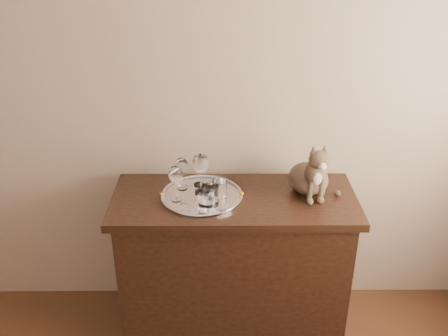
{
  "coord_description": "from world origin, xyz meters",
  "views": [
    {
      "loc": [
        0.54,
        -0.17,
        2.08
      ],
      "look_at": [
        0.55,
        1.95,
        1.01
      ],
      "focal_mm": 40.0,
      "sensor_mm": 36.0,
      "label": 1
    }
  ],
  "objects_px": {
    "tray": "(202,196)",
    "wine_glass_a": "(182,173)",
    "wine_glass_b": "(199,170)",
    "wine_glass_c": "(176,183)",
    "cat": "(310,165)",
    "tumbler_c": "(219,189)",
    "wine_glass_d": "(201,174)",
    "tumbler_b": "(206,201)",
    "sideboard": "(234,267)",
    "tumbler_a": "(210,196)"
  },
  "relations": [
    {
      "from": "tumbler_c",
      "to": "cat",
      "type": "xyz_separation_m",
      "value": [
        0.44,
        0.06,
        0.1
      ]
    },
    {
      "from": "wine_glass_a",
      "to": "cat",
      "type": "distance_m",
      "value": 0.63
    },
    {
      "from": "wine_glass_b",
      "to": "sideboard",
      "type": "bearing_deg",
      "value": -32.74
    },
    {
      "from": "tumbler_c",
      "to": "tray",
      "type": "bearing_deg",
      "value": 174.99
    },
    {
      "from": "wine_glass_c",
      "to": "sideboard",
      "type": "bearing_deg",
      "value": 6.13
    },
    {
      "from": "wine_glass_a",
      "to": "wine_glass_c",
      "type": "bearing_deg",
      "value": -100.62
    },
    {
      "from": "sideboard",
      "to": "cat",
      "type": "distance_m",
      "value": 0.68
    },
    {
      "from": "wine_glass_c",
      "to": "tumbler_b",
      "type": "xyz_separation_m",
      "value": [
        0.14,
        -0.09,
        -0.05
      ]
    },
    {
      "from": "tumbler_b",
      "to": "wine_glass_a",
      "type": "bearing_deg",
      "value": 121.86
    },
    {
      "from": "sideboard",
      "to": "cat",
      "type": "bearing_deg",
      "value": 8.6
    },
    {
      "from": "tumbler_b",
      "to": "tumbler_c",
      "type": "distance_m",
      "value": 0.13
    },
    {
      "from": "tumbler_c",
      "to": "wine_glass_d",
      "type": "bearing_deg",
      "value": 155.83
    },
    {
      "from": "tumbler_c",
      "to": "cat",
      "type": "bearing_deg",
      "value": 7.88
    },
    {
      "from": "tray",
      "to": "wine_glass_a",
      "type": "height_order",
      "value": "wine_glass_a"
    },
    {
      "from": "sideboard",
      "to": "tumbler_b",
      "type": "distance_m",
      "value": 0.51
    },
    {
      "from": "tumbler_b",
      "to": "tumbler_c",
      "type": "xyz_separation_m",
      "value": [
        0.06,
        0.11,
        -0.0
      ]
    },
    {
      "from": "sideboard",
      "to": "wine_glass_c",
      "type": "distance_m",
      "value": 0.59
    },
    {
      "from": "wine_glass_d",
      "to": "tumbler_c",
      "type": "xyz_separation_m",
      "value": [
        0.09,
        -0.04,
        -0.06
      ]
    },
    {
      "from": "wine_glass_b",
      "to": "wine_glass_d",
      "type": "bearing_deg",
      "value": -79.26
    },
    {
      "from": "tray",
      "to": "tumbler_b",
      "type": "bearing_deg",
      "value": -78.72
    },
    {
      "from": "wine_glass_b",
      "to": "tumbler_c",
      "type": "bearing_deg",
      "value": -49.12
    },
    {
      "from": "wine_glass_d",
      "to": "tumbler_c",
      "type": "relative_size",
      "value": 2.56
    },
    {
      "from": "tray",
      "to": "wine_glass_a",
      "type": "relative_size",
      "value": 2.38
    },
    {
      "from": "wine_glass_c",
      "to": "cat",
      "type": "distance_m",
      "value": 0.65
    },
    {
      "from": "wine_glass_a",
      "to": "tumbler_b",
      "type": "xyz_separation_m",
      "value": [
        0.12,
        -0.2,
        -0.04
      ]
    },
    {
      "from": "wine_glass_d",
      "to": "cat",
      "type": "bearing_deg",
      "value": 2.32
    },
    {
      "from": "sideboard",
      "to": "wine_glass_b",
      "type": "height_order",
      "value": "wine_glass_b"
    },
    {
      "from": "wine_glass_a",
      "to": "tray",
      "type": "bearing_deg",
      "value": -38.48
    },
    {
      "from": "wine_glass_a",
      "to": "tumbler_a",
      "type": "height_order",
      "value": "wine_glass_a"
    },
    {
      "from": "sideboard",
      "to": "cat",
      "type": "height_order",
      "value": "cat"
    },
    {
      "from": "wine_glass_b",
      "to": "tumbler_b",
      "type": "relative_size",
      "value": 1.96
    },
    {
      "from": "sideboard",
      "to": "tumbler_b",
      "type": "relative_size",
      "value": 13.89
    },
    {
      "from": "wine_glass_a",
      "to": "wine_glass_d",
      "type": "distance_m",
      "value": 0.11
    },
    {
      "from": "wine_glass_b",
      "to": "tray",
      "type": "bearing_deg",
      "value": -81.1
    },
    {
      "from": "wine_glass_d",
      "to": "cat",
      "type": "distance_m",
      "value": 0.53
    },
    {
      "from": "wine_glass_a",
      "to": "wine_glass_d",
      "type": "xyz_separation_m",
      "value": [
        0.1,
        -0.05,
        0.02
      ]
    },
    {
      "from": "sideboard",
      "to": "wine_glass_c",
      "type": "relative_size",
      "value": 6.72
    },
    {
      "from": "tray",
      "to": "wine_glass_c",
      "type": "relative_size",
      "value": 2.24
    },
    {
      "from": "sideboard",
      "to": "wine_glass_c",
      "type": "height_order",
      "value": "wine_glass_c"
    },
    {
      "from": "tumbler_a",
      "to": "tumbler_c",
      "type": "bearing_deg",
      "value": 59.42
    },
    {
      "from": "sideboard",
      "to": "tumbler_c",
      "type": "xyz_separation_m",
      "value": [
        -0.07,
        -0.01,
        0.47
      ]
    },
    {
      "from": "tray",
      "to": "wine_glass_d",
      "type": "height_order",
      "value": "wine_glass_d"
    },
    {
      "from": "tray",
      "to": "tumbler_c",
      "type": "distance_m",
      "value": 0.1
    },
    {
      "from": "tray",
      "to": "cat",
      "type": "distance_m",
      "value": 0.55
    },
    {
      "from": "wine_glass_a",
      "to": "tumbler_a",
      "type": "bearing_deg",
      "value": -48.37
    },
    {
      "from": "wine_glass_b",
      "to": "cat",
      "type": "bearing_deg",
      "value": -6.13
    },
    {
      "from": "wine_glass_d",
      "to": "wine_glass_a",
      "type": "bearing_deg",
      "value": 154.1
    },
    {
      "from": "sideboard",
      "to": "wine_glass_c",
      "type": "xyz_separation_m",
      "value": [
        -0.28,
        -0.03,
        0.52
      ]
    },
    {
      "from": "wine_glass_c",
      "to": "tumbler_b",
      "type": "bearing_deg",
      "value": -31.22
    },
    {
      "from": "wine_glass_b",
      "to": "wine_glass_c",
      "type": "relative_size",
      "value": 0.95
    }
  ]
}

